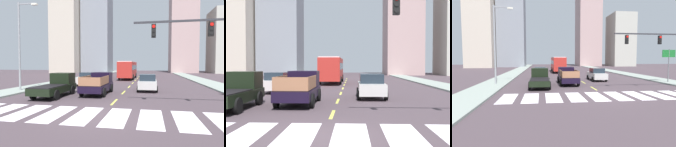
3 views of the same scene
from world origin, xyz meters
The scene contains 26 objects.
ground_plane centered at (0.00, 0.00, 0.00)m, with size 160.00×160.00×0.00m, color #46393F.
sidewalk_right centered at (10.88, 18.00, 0.07)m, with size 3.21×110.00×0.15m, color gray.
sidewalk_left centered at (-10.88, 18.00, 0.07)m, with size 3.21×110.00×0.15m, color gray.
crosswalk_stripe_1 centered at (-6.14, 0.00, 0.00)m, with size 1.22×3.80×0.01m, color silver.
crosswalk_stripe_2 centered at (-4.39, 0.00, 0.00)m, with size 1.22×3.80×0.01m, color silver.
crosswalk_stripe_3 centered at (-2.63, 0.00, 0.00)m, with size 1.22×3.80×0.01m, color silver.
crosswalk_stripe_4 centered at (-0.88, 0.00, 0.00)m, with size 1.22×3.80×0.01m, color silver.
crosswalk_stripe_5 centered at (0.88, 0.00, 0.00)m, with size 1.22×3.80×0.01m, color silver.
crosswalk_stripe_6 centered at (2.63, 0.00, 0.00)m, with size 1.22×3.80×0.01m, color silver.
crosswalk_stripe_7 centered at (4.39, 0.00, 0.00)m, with size 1.22×3.80×0.01m, color silver.
lane_dash_0 centered at (0.00, 4.00, 0.00)m, with size 0.16×2.40×0.01m, color #D2D14D.
lane_dash_1 centered at (0.00, 9.00, 0.00)m, with size 0.16×2.40×0.01m, color #D2D14D.
lane_dash_2 centered at (0.00, 14.00, 0.00)m, with size 0.16×2.40×0.01m, color #D2D14D.
lane_dash_3 centered at (0.00, 19.00, 0.00)m, with size 0.16×2.40×0.01m, color #D2D14D.
lane_dash_4 centered at (0.00, 24.00, 0.00)m, with size 0.16×2.40×0.01m, color #D2D14D.
lane_dash_5 centered at (0.00, 29.00, 0.00)m, with size 0.16×2.40×0.01m, color #D2D14D.
lane_dash_6 centered at (0.00, 34.00, 0.00)m, with size 0.16×2.40×0.01m, color #D2D14D.
lane_dash_7 centered at (0.00, 39.00, 0.00)m, with size 0.16×2.40×0.01m, color #D2D14D.
pickup_stakebed centered at (-2.22, 7.87, 0.94)m, with size 2.18×5.20×1.96m.
pickup_dark centered at (-5.48, 5.87, 0.92)m, with size 2.18×5.20×1.96m.
city_bus centered at (-1.69, 27.36, 1.95)m, with size 2.72×10.80×3.32m.
sedan_near_right centered at (-5.49, 14.61, 0.86)m, with size 2.02×4.40×1.72m.
sedan_far centered at (2.28, 10.84, 0.86)m, with size 2.02×4.40×1.72m.
streetlight_left centered at (-10.37, 7.77, 4.97)m, with size 2.20×0.28×9.00m.
block_mid_left centered at (-15.53, 55.79, 14.45)m, with size 9.03×9.22×28.90m, color gray.
block_low_left centered at (-24.68, 51.60, 15.67)m, with size 8.51×9.89×31.35m, color beige.
Camera 1 is at (2.62, -10.07, 2.75)m, focal length 31.53 mm.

